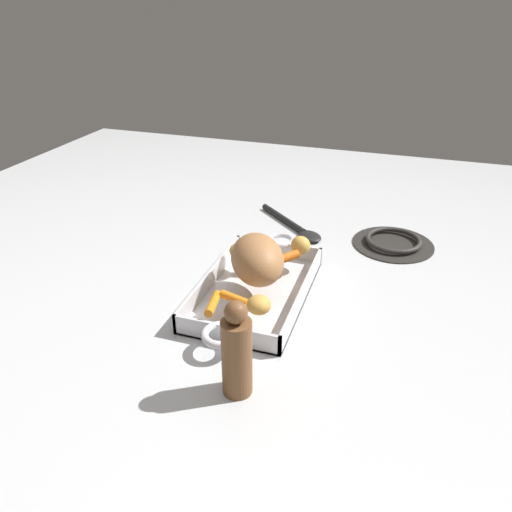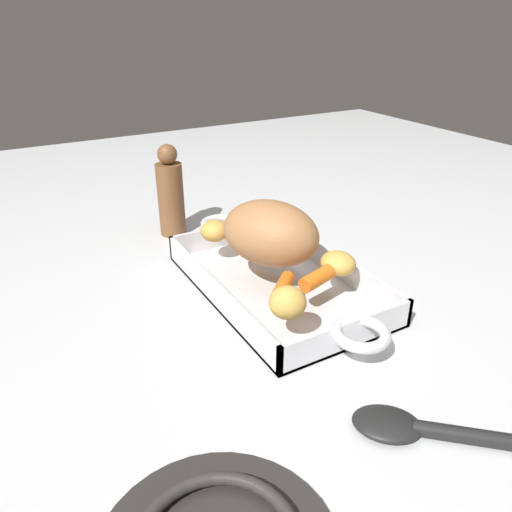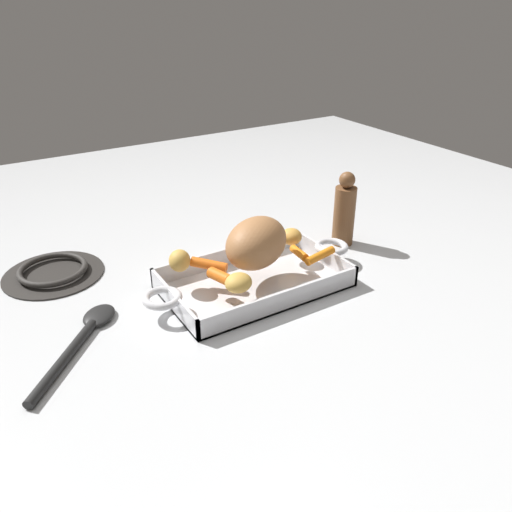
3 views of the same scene
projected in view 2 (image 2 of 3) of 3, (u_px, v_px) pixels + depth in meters
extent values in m
plane|color=silver|center=(276.00, 289.00, 0.71)|extent=(2.12, 2.12, 0.00)
cube|color=silver|center=(276.00, 286.00, 0.71)|extent=(0.33, 0.20, 0.01)
cube|color=silver|center=(330.00, 262.00, 0.75)|extent=(0.33, 0.01, 0.04)
cube|color=silver|center=(216.00, 294.00, 0.66)|extent=(0.33, 0.01, 0.04)
cube|color=silver|center=(349.00, 336.00, 0.58)|extent=(0.01, 0.20, 0.04)
cube|color=silver|center=(226.00, 236.00, 0.83)|extent=(0.01, 0.20, 0.04)
torus|color=silver|center=(361.00, 333.00, 0.56)|extent=(0.07, 0.07, 0.01)
torus|color=silver|center=(220.00, 224.00, 0.84)|extent=(0.07, 0.07, 0.01)
ellipsoid|color=#A66F42|center=(270.00, 233.00, 0.68)|extent=(0.17, 0.16, 0.09)
cylinder|color=orange|center=(250.00, 233.00, 0.77)|extent=(0.02, 0.06, 0.02)
cylinder|color=orange|center=(258.00, 224.00, 0.80)|extent=(0.07, 0.03, 0.02)
cylinder|color=orange|center=(317.00, 278.00, 0.63)|extent=(0.03, 0.05, 0.02)
cylinder|color=orange|center=(283.00, 288.00, 0.62)|extent=(0.06, 0.06, 0.02)
ellipsoid|color=gold|center=(338.00, 263.00, 0.66)|extent=(0.06, 0.06, 0.03)
ellipsoid|color=gold|center=(215.00, 231.00, 0.76)|extent=(0.06, 0.06, 0.03)
ellipsoid|color=gold|center=(288.00, 303.00, 0.56)|extent=(0.06, 0.06, 0.04)
ellipsoid|color=black|center=(387.00, 424.00, 0.47)|extent=(0.08, 0.08, 0.01)
cylinder|color=brown|center=(171.00, 200.00, 0.86)|extent=(0.05, 0.05, 0.13)
sphere|color=brown|center=(167.00, 154.00, 0.83)|extent=(0.03, 0.03, 0.03)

